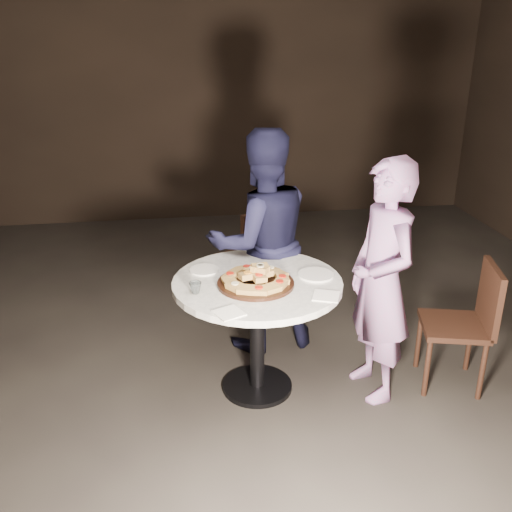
{
  "coord_description": "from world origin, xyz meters",
  "views": [
    {
      "loc": [
        -0.47,
        -2.88,
        2.08
      ],
      "look_at": [
        -0.02,
        0.09,
        0.86
      ],
      "focal_mm": 40.0,
      "sensor_mm": 36.0,
      "label": 1
    }
  ],
  "objects_px": {
    "chair_far": "(257,254)",
    "diner_navy": "(261,243)",
    "serving_board": "(256,283)",
    "table": "(257,302)",
    "chair_right": "(469,318)",
    "diner_teal": "(381,282)",
    "water_glass": "(195,288)",
    "focaccia_pile": "(256,277)"
  },
  "relations": [
    {
      "from": "diner_navy",
      "to": "diner_teal",
      "type": "height_order",
      "value": "diner_navy"
    },
    {
      "from": "water_glass",
      "to": "diner_navy",
      "type": "bearing_deg",
      "value": 54.54
    },
    {
      "from": "table",
      "to": "water_glass",
      "type": "distance_m",
      "value": 0.41
    },
    {
      "from": "table",
      "to": "focaccia_pile",
      "type": "relative_size",
      "value": 2.68
    },
    {
      "from": "water_glass",
      "to": "chair_right",
      "type": "height_order",
      "value": "same"
    },
    {
      "from": "serving_board",
      "to": "diner_navy",
      "type": "distance_m",
      "value": 0.62
    },
    {
      "from": "diner_navy",
      "to": "diner_teal",
      "type": "xyz_separation_m",
      "value": [
        0.59,
        -0.65,
        -0.03
      ]
    },
    {
      "from": "chair_right",
      "to": "diner_teal",
      "type": "bearing_deg",
      "value": -77.48
    },
    {
      "from": "serving_board",
      "to": "chair_far",
      "type": "bearing_deg",
      "value": 80.81
    },
    {
      "from": "table",
      "to": "chair_far",
      "type": "distance_m",
      "value": 0.98
    },
    {
      "from": "table",
      "to": "chair_far",
      "type": "height_order",
      "value": "chair_far"
    },
    {
      "from": "table",
      "to": "chair_right",
      "type": "bearing_deg",
      "value": -5.98
    },
    {
      "from": "serving_board",
      "to": "focaccia_pile",
      "type": "bearing_deg",
      "value": 13.04
    },
    {
      "from": "focaccia_pile",
      "to": "chair_right",
      "type": "xyz_separation_m",
      "value": [
        1.28,
        -0.07,
        -0.32
      ]
    },
    {
      "from": "water_glass",
      "to": "diner_navy",
      "type": "height_order",
      "value": "diner_navy"
    },
    {
      "from": "chair_right",
      "to": "water_glass",
      "type": "bearing_deg",
      "value": -76.04
    },
    {
      "from": "serving_board",
      "to": "chair_far",
      "type": "distance_m",
      "value": 1.06
    },
    {
      "from": "chair_right",
      "to": "table",
      "type": "bearing_deg",
      "value": -81.32
    },
    {
      "from": "focaccia_pile",
      "to": "chair_right",
      "type": "distance_m",
      "value": 1.32
    },
    {
      "from": "chair_far",
      "to": "diner_teal",
      "type": "relative_size",
      "value": 0.6
    },
    {
      "from": "serving_board",
      "to": "diner_teal",
      "type": "bearing_deg",
      "value": -4.11
    },
    {
      "from": "chair_right",
      "to": "diner_teal",
      "type": "height_order",
      "value": "diner_teal"
    },
    {
      "from": "diner_teal",
      "to": "water_glass",
      "type": "bearing_deg",
      "value": -98.53
    },
    {
      "from": "chair_right",
      "to": "diner_navy",
      "type": "relative_size",
      "value": 0.53
    },
    {
      "from": "chair_far",
      "to": "diner_navy",
      "type": "bearing_deg",
      "value": 59.89
    },
    {
      "from": "water_glass",
      "to": "chair_right",
      "type": "xyz_separation_m",
      "value": [
        1.62,
        -0.02,
        -0.3
      ]
    },
    {
      "from": "focaccia_pile",
      "to": "diner_teal",
      "type": "relative_size",
      "value": 0.27
    },
    {
      "from": "table",
      "to": "water_glass",
      "type": "bearing_deg",
      "value": -162.55
    },
    {
      "from": "table",
      "to": "diner_navy",
      "type": "bearing_deg",
      "value": 78.64
    },
    {
      "from": "focaccia_pile",
      "to": "chair_right",
      "type": "relative_size",
      "value": 0.49
    },
    {
      "from": "diner_navy",
      "to": "chair_far",
      "type": "bearing_deg",
      "value": -104.56
    },
    {
      "from": "focaccia_pile",
      "to": "diner_teal",
      "type": "xyz_separation_m",
      "value": [
        0.72,
        -0.05,
        -0.06
      ]
    },
    {
      "from": "table",
      "to": "chair_right",
      "type": "height_order",
      "value": "chair_right"
    },
    {
      "from": "chair_right",
      "to": "diner_teal",
      "type": "xyz_separation_m",
      "value": [
        -0.56,
        0.02,
        0.26
      ]
    },
    {
      "from": "serving_board",
      "to": "table",
      "type": "bearing_deg",
      "value": 72.95
    },
    {
      "from": "table",
      "to": "diner_teal",
      "type": "bearing_deg",
      "value": -9.02
    },
    {
      "from": "serving_board",
      "to": "water_glass",
      "type": "bearing_deg",
      "value": -171.17
    },
    {
      "from": "table",
      "to": "chair_far",
      "type": "xyz_separation_m",
      "value": [
        0.15,
        0.96,
        -0.09
      ]
    },
    {
      "from": "chair_far",
      "to": "chair_right",
      "type": "relative_size",
      "value": 1.09
    },
    {
      "from": "table",
      "to": "focaccia_pile",
      "type": "bearing_deg",
      "value": -104.48
    },
    {
      "from": "serving_board",
      "to": "chair_right",
      "type": "height_order",
      "value": "chair_right"
    },
    {
      "from": "chair_far",
      "to": "water_glass",
      "type": "bearing_deg",
      "value": 39.92
    }
  ]
}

